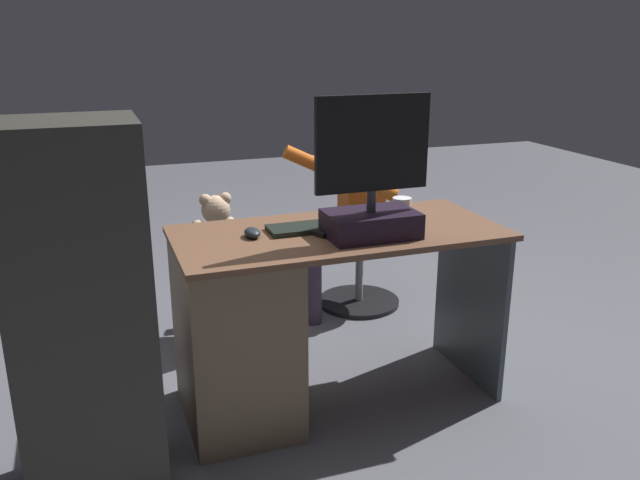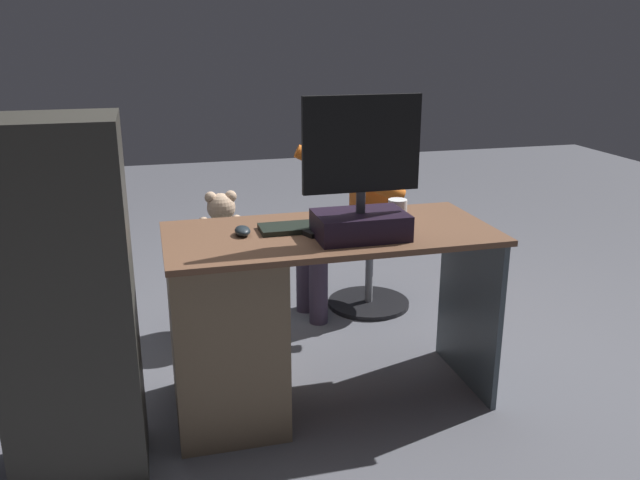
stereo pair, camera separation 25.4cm
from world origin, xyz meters
name	(u,v)px [view 1 (the left image)]	position (x,y,z in m)	size (l,w,h in m)	color
ground_plane	(305,352)	(0.00, 0.00, 0.00)	(10.00, 10.00, 0.00)	#5A5C64
desk	(258,323)	(0.34, 0.43, 0.40)	(1.30, 0.61, 0.75)	brown
monitor	(371,196)	(-0.09, 0.55, 0.91)	(0.45, 0.23, 0.54)	black
keyboard	(320,226)	(0.06, 0.39, 0.76)	(0.42, 0.14, 0.02)	black
computer_mouse	(252,233)	(0.34, 0.41, 0.77)	(0.06, 0.10, 0.04)	#202930
cup	(402,209)	(-0.30, 0.38, 0.79)	(0.08, 0.08, 0.09)	white
tv_remote	(315,231)	(0.10, 0.44, 0.76)	(0.04, 0.15, 0.02)	black
office_chair_teddy	(220,288)	(0.35, -0.31, 0.26)	(0.44, 0.44, 0.44)	black
teddy_bear	(216,227)	(0.35, -0.32, 0.59)	(0.22, 0.22, 0.31)	#D5B18F
visitor_chair	(360,261)	(-0.48, -0.47, 0.26)	(0.46, 0.46, 0.44)	black
person	(349,189)	(-0.40, -0.45, 0.69)	(0.54, 0.54, 1.17)	orange
equipment_rack	(83,315)	(0.98, 0.67, 0.63)	(0.44, 0.36, 1.25)	#35332D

